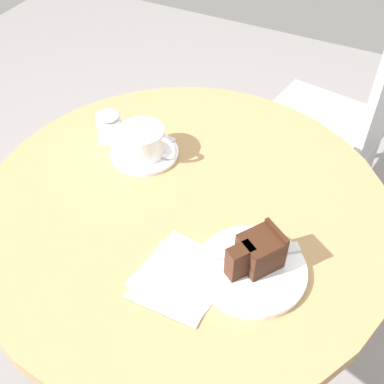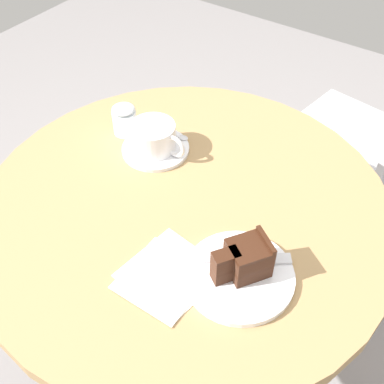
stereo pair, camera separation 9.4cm
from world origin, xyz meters
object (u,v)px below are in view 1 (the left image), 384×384
Objects in this scene: cake_slice at (257,252)px; cake_plate at (252,269)px; napkin at (181,278)px; cafe_chair at (352,113)px; teaspoon at (158,139)px; coffee_cup at (143,140)px; saucer at (145,152)px; sugar_pot at (109,126)px; fork at (268,251)px.

cake_plate is at bearing -104.39° from cake_slice.
cake_plate is 0.04m from cake_slice.
napkin is at bearing -146.53° from cake_plate.
cake_slice is 0.12× the size of cafe_chair.
teaspoon is 0.41m from cake_plate.
napkin is 0.92m from cafe_chair.
coffee_cup is 0.81× the size of napkin.
cake_slice is at bearing -27.81° from coffee_cup.
saucer is 0.75m from cafe_chair.
napkin is at bearing -77.58° from teaspoon.
cake_slice reaches higher than sugar_pot.
cake_plate is at bearing -59.35° from teaspoon.
cafe_chair is at bearing 52.78° from fork.
napkin is (0.23, -0.26, -0.00)m from saucer.
teaspoon is 0.40m from cake_slice.
cake_slice is at bearing 7.24° from cafe_chair.
saucer is 0.35m from napkin.
coffee_cup is 1.87× the size of sugar_pot.
fork is (0.34, -0.19, 0.00)m from teaspoon.
cafe_chair reaches higher than coffee_cup.
fork is 0.79× the size of napkin.
fork reaches higher than cake_plate.
coffee_cup reaches higher than teaspoon.
cafe_chair is (0.02, 0.81, -0.23)m from cake_slice.
coffee_cup is 0.15× the size of cafe_chair.
cake_slice is (0.33, -0.23, 0.03)m from teaspoon.
cafe_chair is at bearing 35.79° from teaspoon.
sugar_pot is (-0.44, 0.19, -0.01)m from cake_slice.
cake_plate reaches higher than saucer.
teaspoon is at bearing 113.90° from fork.
fork is 0.47m from sugar_pot.
cafe_chair is 0.80m from sugar_pot.
cafe_chair is at bearing 88.26° from cake_plate.
teaspoon reaches higher than saucer.
cafe_chair reaches higher than saucer.
cake_plate is 1.16× the size of napkin.
sugar_pot reaches higher than coffee_cup.
cake_plate is (0.33, -0.19, 0.00)m from saucer.
fork is at bearing 7.96° from cafe_chair.
cafe_chair is (0.13, 0.90, -0.18)m from napkin.
napkin is (-0.12, -0.12, -0.01)m from fork.
cake_plate is 1.82× the size of cake_slice.
cake_slice reaches higher than napkin.
coffee_cup is 0.10m from sugar_pot.
sugar_pot is at bearing 124.08° from fork.
saucer is at bearing -7.37° from sugar_pot.
fork is at bearing 73.37° from cake_plate.
cake_plate is 0.85m from cafe_chair.
cake_plate is 0.48m from sugar_pot.
fork is 0.80m from cafe_chair.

